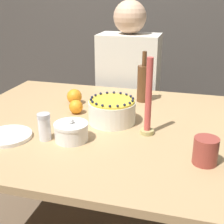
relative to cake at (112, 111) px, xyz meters
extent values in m
cube|color=tan|center=(-0.09, -0.02, -0.07)|extent=(1.29, 1.11, 0.03)
cylinder|color=tan|center=(-0.68, 0.48, -0.43)|extent=(0.07, 0.07, 0.69)
cylinder|color=tan|center=(0.49, 0.48, -0.43)|extent=(0.07, 0.07, 0.69)
cylinder|color=white|center=(0.00, 0.00, 0.00)|extent=(0.21, 0.21, 0.10)
cylinder|color=yellow|center=(0.00, 0.00, 0.05)|extent=(0.21, 0.21, 0.01)
sphere|color=#191E3D|center=(0.09, 0.00, 0.06)|extent=(0.01, 0.01, 0.01)
sphere|color=#191E3D|center=(0.09, 0.03, 0.06)|extent=(0.01, 0.01, 0.01)
sphere|color=#191E3D|center=(0.07, 0.06, 0.06)|extent=(0.01, 0.01, 0.01)
sphere|color=#191E3D|center=(0.05, 0.08, 0.06)|extent=(0.01, 0.01, 0.01)
sphere|color=#191E3D|center=(0.02, 0.09, 0.06)|extent=(0.01, 0.01, 0.01)
sphere|color=#191E3D|center=(-0.02, 0.09, 0.06)|extent=(0.01, 0.01, 0.01)
sphere|color=#191E3D|center=(-0.05, 0.08, 0.06)|extent=(0.01, 0.01, 0.01)
sphere|color=#191E3D|center=(-0.07, 0.06, 0.06)|extent=(0.01, 0.01, 0.01)
sphere|color=#191E3D|center=(-0.09, 0.03, 0.06)|extent=(0.01, 0.01, 0.01)
sphere|color=#191E3D|center=(-0.09, 0.00, 0.06)|extent=(0.01, 0.01, 0.01)
sphere|color=#191E3D|center=(-0.09, -0.03, 0.06)|extent=(0.01, 0.01, 0.01)
sphere|color=#191E3D|center=(-0.07, -0.06, 0.06)|extent=(0.01, 0.01, 0.01)
sphere|color=#191E3D|center=(-0.05, -0.08, 0.06)|extent=(0.01, 0.01, 0.01)
sphere|color=#191E3D|center=(-0.02, -0.09, 0.06)|extent=(0.01, 0.01, 0.01)
sphere|color=#191E3D|center=(0.02, -0.09, 0.06)|extent=(0.01, 0.01, 0.01)
sphere|color=#191E3D|center=(0.05, -0.08, 0.06)|extent=(0.01, 0.01, 0.01)
sphere|color=#191E3D|center=(0.07, -0.06, 0.06)|extent=(0.01, 0.01, 0.01)
sphere|color=#191E3D|center=(0.09, -0.03, 0.06)|extent=(0.01, 0.01, 0.01)
cylinder|color=white|center=(-0.11, -0.22, -0.02)|extent=(0.13, 0.13, 0.06)
cylinder|color=white|center=(-0.11, -0.22, 0.01)|extent=(0.14, 0.14, 0.01)
sphere|color=white|center=(-0.11, -0.22, 0.03)|extent=(0.02, 0.02, 0.02)
cylinder|color=white|center=(-0.21, -0.25, -0.01)|extent=(0.05, 0.05, 0.09)
cylinder|color=silver|center=(-0.21, -0.25, 0.05)|extent=(0.05, 0.05, 0.02)
cylinder|color=white|center=(-0.37, -0.28, -0.05)|extent=(0.20, 0.20, 0.01)
cylinder|color=white|center=(-0.37, -0.28, -0.04)|extent=(0.20, 0.20, 0.01)
cylinder|color=tan|center=(0.18, -0.08, -0.04)|extent=(0.06, 0.06, 0.02)
cylinder|color=#CC4C47|center=(0.18, -0.08, 0.12)|extent=(0.03, 0.03, 0.31)
cylinder|color=brown|center=(0.09, 0.33, 0.04)|extent=(0.07, 0.07, 0.20)
cylinder|color=brown|center=(0.09, 0.33, 0.18)|extent=(0.02, 0.02, 0.08)
cylinder|color=#993D33|center=(0.41, -0.27, 0.00)|extent=(0.09, 0.09, 0.10)
sphere|color=orange|center=(-0.20, 0.06, -0.02)|extent=(0.07, 0.07, 0.07)
sphere|color=orange|center=(-0.26, 0.19, -0.01)|extent=(0.08, 0.08, 0.08)
cube|color=#473D33|center=(-0.09, 0.74, -0.55)|extent=(0.34, 0.34, 0.45)
cube|color=silver|center=(-0.09, 0.74, -0.04)|extent=(0.40, 0.24, 0.58)
sphere|color=#D8AD8C|center=(-0.09, 0.74, 0.36)|extent=(0.21, 0.21, 0.21)
camera|label=1|loc=(0.35, -1.28, 0.51)|focal=50.00mm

